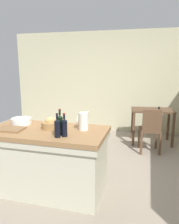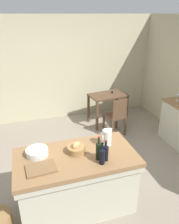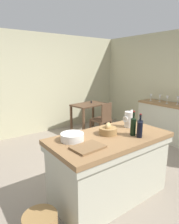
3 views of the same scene
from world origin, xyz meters
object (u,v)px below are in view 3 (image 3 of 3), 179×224
object	(u,v)px
pitcher	(129,119)
wine_bottle_dark	(140,127)
cutting_board	(88,147)
wine_glass_far_right	(151,96)
wine_bottle_green	(140,128)
bread_basket	(108,130)
wash_bowl	(72,137)
wine_glass_middle	(167,98)
wine_glass_left	(178,99)
wine_glass_right	(160,97)
island_table	(109,164)
wooden_chair	(103,119)
wine_bottle_amber	(133,126)
side_cabinet	(166,122)
writing_desk	(89,109)

from	to	relation	value
pitcher	wine_bottle_dark	world-z (taller)	wine_bottle_dark
pitcher	wine_bottle_dark	xyz separation A→B (m)	(-0.14, -0.33, -0.00)
cutting_board	wine_glass_far_right	world-z (taller)	wine_glass_far_right
pitcher	wine_bottle_green	size ratio (longest dim) A/B	0.94
wine_bottle_dark	bread_basket	bearing A→B (deg)	138.76
bread_basket	wash_bowl	bearing A→B (deg)	170.05
pitcher	wine_glass_middle	bearing A→B (deg)	17.85
wine_glass_left	wine_glass_middle	world-z (taller)	wine_glass_left
wine_bottle_dark	wine_glass_right	size ratio (longest dim) A/B	1.66
island_table	wine_glass_right	size ratio (longest dim) A/B	9.23
wooden_chair	wine_bottle_green	bearing A→B (deg)	-118.71
wash_bowl	wine_bottle_green	xyz separation A→B (m)	(0.76, -0.42, 0.07)
wine_bottle_amber	wine_glass_left	size ratio (longest dim) A/B	1.76
wine_glass_left	wine_glass_middle	distance (m)	0.23
pitcher	cutting_board	distance (m)	0.99
wine_bottle_green	side_cabinet	bearing A→B (deg)	24.43
wine_glass_left	wine_glass_far_right	distance (m)	0.68
island_table	wash_bowl	distance (m)	0.68
wine_bottle_amber	wine_bottle_green	size ratio (longest dim) A/B	1.11
cutting_board	wine_bottle_dark	world-z (taller)	wine_bottle_dark
cutting_board	wine_glass_middle	xyz separation A→B (m)	(3.00, 0.92, 0.14)
island_table	wooden_chair	distance (m)	2.24
wine_glass_middle	writing_desk	bearing A→B (deg)	124.78
writing_desk	wine_bottle_green	size ratio (longest dim) A/B	3.26
side_cabinet	pitcher	world-z (taller)	pitcher
side_cabinet	wine_bottle_amber	bearing A→B (deg)	-157.83
side_cabinet	pitcher	size ratio (longest dim) A/B	4.85
pitcher	wine_glass_left	xyz separation A→B (m)	(2.12, 0.44, 0.03)
pitcher	bread_basket	world-z (taller)	pitcher
wine_glass_right	wooden_chair	bearing A→B (deg)	147.78
island_table	wine_glass_left	world-z (taller)	wine_glass_left
writing_desk	wash_bowl	xyz separation A→B (m)	(-1.90, -2.23, 0.29)
writing_desk	wine_glass_left	size ratio (longest dim) A/B	5.17
wine_bottle_dark	wash_bowl	bearing A→B (deg)	156.10
wash_bowl	wine_bottle_dark	world-z (taller)	wine_bottle_dark
island_table	side_cabinet	xyz separation A→B (m)	(2.56, 0.78, -0.02)
bread_basket	wine_glass_left	bearing A→B (deg)	10.74
wash_bowl	wine_glass_left	xyz separation A→B (m)	(3.09, 0.40, 0.11)
wine_glass_middle	wine_glass_far_right	size ratio (longest dim) A/B	1.08
wine_bottle_dark	wine_bottle_green	distance (m)	0.09
writing_desk	bread_basket	distance (m)	2.72
writing_desk	cutting_board	distance (m)	3.16
bread_basket	wine_glass_middle	bearing A→B (deg)	15.82
writing_desk	wine_glass_middle	world-z (taller)	wine_glass_middle
wooden_chair	wine_glass_right	xyz separation A→B (m)	(1.20, -0.76, 0.54)
wine_glass_left	wooden_chair	bearing A→B (deg)	135.31
side_cabinet	pitcher	distance (m)	2.25
wooden_chair	wine_glass_middle	world-z (taller)	wine_glass_middle
wash_bowl	wine_bottle_dark	size ratio (longest dim) A/B	1.00
wine_glass_right	wine_glass_far_right	world-z (taller)	wine_glass_right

